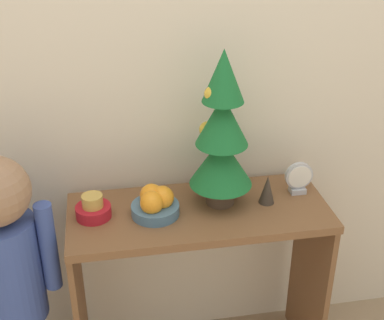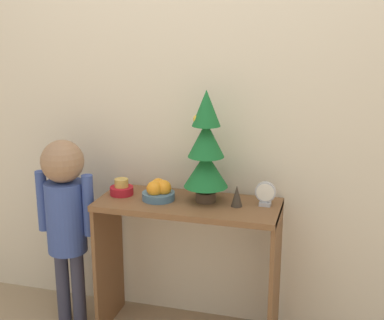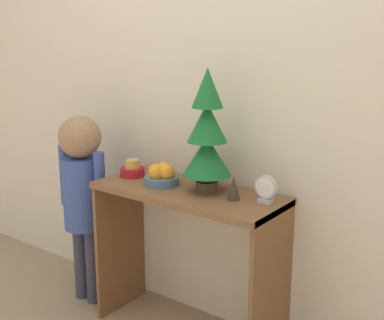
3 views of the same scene
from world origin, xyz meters
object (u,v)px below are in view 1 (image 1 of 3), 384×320
at_px(fruit_bowl, 155,203).
at_px(child_figure, 8,258).
at_px(figurine, 267,189).
at_px(mini_tree, 222,134).
at_px(singing_bowl, 93,209).
at_px(desk_clock, 299,178).

distance_m(fruit_bowl, child_figure, 0.51).
bearing_deg(figurine, mini_tree, 169.39).
xyz_separation_m(mini_tree, singing_bowl, (-0.44, -0.02, -0.24)).
height_order(singing_bowl, child_figure, child_figure).
height_order(mini_tree, fruit_bowl, mini_tree).
distance_m(mini_tree, singing_bowl, 0.50).
bearing_deg(figurine, desk_clock, 18.74).
relative_size(singing_bowl, desk_clock, 0.99).
bearing_deg(mini_tree, singing_bowl, -177.86).
bearing_deg(child_figure, mini_tree, 7.65).
xyz_separation_m(mini_tree, desk_clock, (0.30, 0.01, -0.21)).
distance_m(mini_tree, fruit_bowl, 0.33).
height_order(desk_clock, child_figure, child_figure).
xyz_separation_m(desk_clock, figurine, (-0.13, -0.04, -0.01)).
xyz_separation_m(desk_clock, child_figure, (-1.02, -0.11, -0.13)).
relative_size(singing_bowl, figurine, 1.13).
distance_m(fruit_bowl, figurine, 0.40).
xyz_separation_m(fruit_bowl, singing_bowl, (-0.21, 0.02, -0.01)).
bearing_deg(singing_bowl, child_figure, -164.08).
bearing_deg(mini_tree, fruit_bowl, -170.92).
relative_size(mini_tree, fruit_bowl, 3.39).
bearing_deg(desk_clock, child_figure, -173.75).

